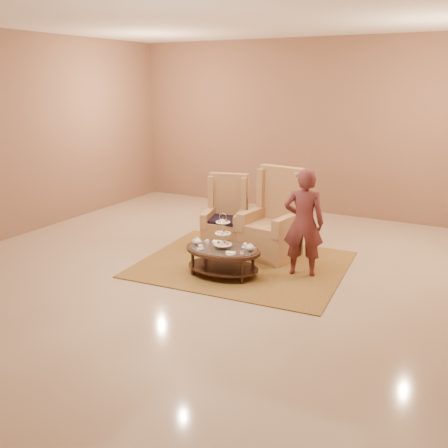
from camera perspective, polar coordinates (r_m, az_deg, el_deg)
The scene contains 9 objects.
ground at distance 7.29m, azimuth -0.73°, elevation -5.47°, with size 8.00×8.00×0.00m, color tan.
ceiling at distance 7.29m, azimuth -0.73°, elevation -5.47°, with size 8.00×8.00×0.02m, color silver.
wall_back at distance 10.50m, azimuth 10.06°, elevation 10.79°, with size 8.00×0.04×3.50m, color #88604A.
wall_left at distance 9.44m, azimuth -22.83°, elevation 9.22°, with size 0.04×8.00×3.50m, color #88604A.
rug at distance 7.57m, azimuth 2.18°, elevation -4.59°, with size 3.14×2.68×0.02m.
tea_table at distance 7.05m, azimuth -0.12°, elevation -3.34°, with size 1.14×0.82×0.92m.
armchair_left at distance 8.25m, azimuth 0.22°, elevation 0.12°, with size 0.79×0.81×1.21m.
armchair_right at distance 7.83m, azimuth 5.72°, elevation -0.38°, with size 0.86×0.88×1.40m.
person at distance 7.02m, azimuth 9.09°, elevation 0.12°, with size 0.64×0.51×1.55m.
Camera 1 is at (3.29, -5.93, 2.69)m, focal length 40.00 mm.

